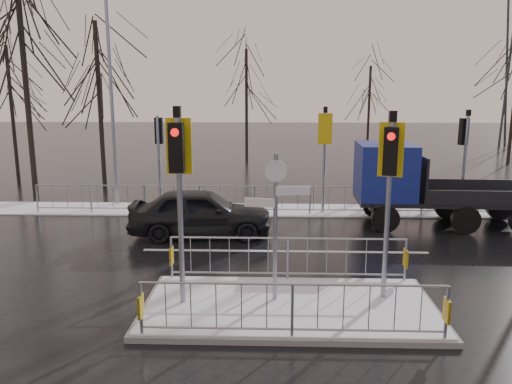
{
  "coord_description": "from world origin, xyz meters",
  "views": [
    {
      "loc": [
        -0.37,
        -9.6,
        4.46
      ],
      "look_at": [
        -0.79,
        3.31,
        1.8
      ],
      "focal_mm": 35.0,
      "sensor_mm": 36.0,
      "label": 1
    }
  ],
  "objects_px": {
    "car_far_lane": "(201,212)",
    "flatbed_truck": "(410,182)",
    "traffic_island": "(289,292)",
    "street_lamp_left": "(113,89)"
  },
  "relations": [
    {
      "from": "flatbed_truck",
      "to": "street_lamp_left",
      "type": "relative_size",
      "value": 0.73
    },
    {
      "from": "car_far_lane",
      "to": "flatbed_truck",
      "type": "relative_size",
      "value": 0.73
    },
    {
      "from": "car_far_lane",
      "to": "street_lamp_left",
      "type": "bearing_deg",
      "value": 38.35
    },
    {
      "from": "traffic_island",
      "to": "street_lamp_left",
      "type": "distance_m",
      "value": 12.17
    },
    {
      "from": "traffic_island",
      "to": "car_far_lane",
      "type": "height_order",
      "value": "traffic_island"
    },
    {
      "from": "street_lamp_left",
      "to": "car_far_lane",
      "type": "bearing_deg",
      "value": -47.61
    },
    {
      "from": "traffic_island",
      "to": "street_lamp_left",
      "type": "xyz_separation_m",
      "value": [
        -6.42,
        9.49,
        4.1
      ]
    },
    {
      "from": "car_far_lane",
      "to": "flatbed_truck",
      "type": "height_order",
      "value": "flatbed_truck"
    },
    {
      "from": "traffic_island",
      "to": "car_far_lane",
      "type": "bearing_deg",
      "value": 115.9
    },
    {
      "from": "street_lamp_left",
      "to": "flatbed_truck",
      "type": "bearing_deg",
      "value": -14.53
    }
  ]
}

